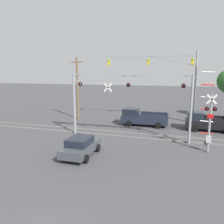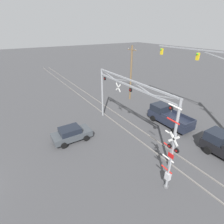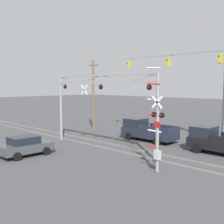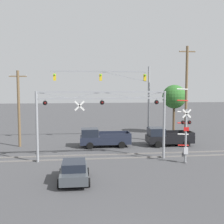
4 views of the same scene
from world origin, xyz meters
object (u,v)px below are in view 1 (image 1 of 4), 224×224
Objects in this scene: traffic_signal_span at (173,74)px; utility_pole_left at (78,88)px; crossing_gantry at (128,93)px; pickup_truck_lead at (142,118)px; pickup_truck_following at (207,122)px; sedan_waiting at (81,146)px; crossing_signal_mast at (209,123)px.

traffic_signal_span reaches higher than utility_pole_left.
pickup_truck_lead is (0.45, 5.43, -3.37)m from crossing_gantry.
utility_pole_left reaches higher than pickup_truck_lead.
pickup_truck_lead is (-3.23, -3.26, -5.10)m from traffic_signal_span.
pickup_truck_lead is 1.07× the size of pickup_truck_following.
sedan_waiting is at bearing -113.18° from traffic_signal_span.
traffic_signal_span reaches higher than sedan_waiting.
crossing_signal_mast is at bearing -29.01° from utility_pole_left.
pickup_truck_following is at bearing 34.63° from crossing_gantry.
sedan_waiting is (-6.03, -14.09, -5.29)m from traffic_signal_span.
crossing_gantry is at bearing 165.10° from crossing_signal_mast.
crossing_gantry is at bearing -145.37° from pickup_truck_following.
sedan_waiting is at bearing -158.51° from crossing_signal_mast.
traffic_signal_span reaches higher than pickup_truck_lead.
pickup_truck_lead is at bearing -7.34° from utility_pole_left.
pickup_truck_lead is 7.05m from pickup_truck_following.
utility_pole_left is at bearing 175.03° from pickup_truck_following.
crossing_signal_mast is 1.26× the size of pickup_truck_following.
crossing_signal_mast is 7.16m from pickup_truck_following.
traffic_signal_span is 2.18× the size of pickup_truck_lead.
crossing_signal_mast reaches higher than pickup_truck_following.
traffic_signal_span is at bearing 67.01° from crossing_gantry.
utility_pole_left is at bearing 172.66° from pickup_truck_lead.
traffic_signal_span reaches higher than crossing_gantry.
utility_pole_left is (-15.78, 1.37, 3.25)m from pickup_truck_following.
crossing_gantry is 1.80× the size of crossing_signal_mast.
pickup_truck_lead is 1.40× the size of sedan_waiting.
crossing_gantry is 2.26× the size of pickup_truck_following.
crossing_signal_mast is 11.56m from traffic_signal_span.
crossing_gantry is 6.40m from pickup_truck_lead.
crossing_gantry reaches higher than sedan_waiting.
crossing_gantry is 0.97× the size of traffic_signal_span.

